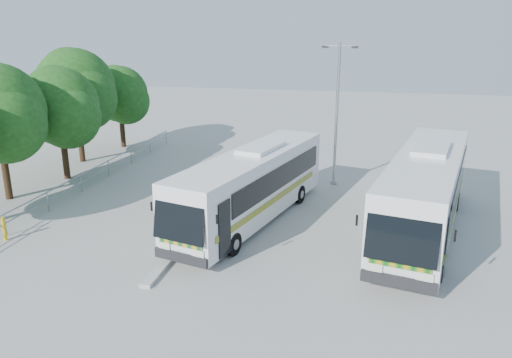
% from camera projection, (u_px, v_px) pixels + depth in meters
% --- Properties ---
extents(ground, '(100.00, 100.00, 0.00)m').
position_uv_depth(ground, '(250.00, 228.00, 22.17)').
color(ground, '#9F9F9A').
rests_on(ground, ground).
extents(kerb_divider, '(0.40, 16.00, 0.15)m').
position_uv_depth(kerb_divider, '(213.00, 207.00, 24.48)').
color(kerb_divider, '#B2B2AD').
rests_on(kerb_divider, ground).
extents(railing, '(0.06, 22.00, 1.00)m').
position_uv_depth(railing, '(91.00, 174.00, 27.72)').
color(railing, gray).
rests_on(railing, ground).
extents(tree_far_c, '(4.97, 4.69, 6.49)m').
position_uv_depth(tree_far_c, '(61.00, 106.00, 28.14)').
color(tree_far_c, '#382314').
rests_on(tree_far_c, ground).
extents(tree_far_d, '(5.62, 5.30, 7.33)m').
position_uv_depth(tree_far_d, '(76.00, 88.00, 31.68)').
color(tree_far_d, '#382314').
rests_on(tree_far_d, ground).
extents(tree_far_e, '(4.54, 4.28, 5.92)m').
position_uv_depth(tree_far_e, '(120.00, 94.00, 36.01)').
color(tree_far_e, '#382314').
rests_on(tree_far_e, ground).
extents(coach_main, '(5.10, 11.57, 3.15)m').
position_uv_depth(coach_main, '(252.00, 184.00, 22.57)').
color(coach_main, silver).
rests_on(coach_main, ground).
extents(coach_adjacent, '(5.08, 12.59, 3.43)m').
position_uv_depth(coach_adjacent, '(425.00, 191.00, 21.24)').
color(coach_adjacent, silver).
rests_on(coach_adjacent, ground).
extents(lamppost, '(1.91, 0.32, 7.79)m').
position_uv_depth(lamppost, '(337.00, 109.00, 27.07)').
color(lamppost, '#999BA1').
rests_on(lamppost, ground).
extents(bollard, '(0.18, 0.18, 1.02)m').
position_uv_depth(bollard, '(4.00, 229.00, 20.75)').
color(bollard, gold).
rests_on(bollard, ground).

